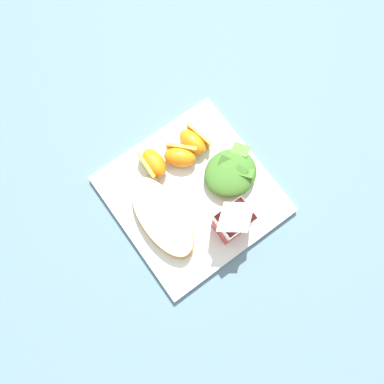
{
  "coord_description": "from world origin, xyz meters",
  "views": [
    {
      "loc": [
        0.1,
        0.14,
        0.73
      ],
      "look_at": [
        0.0,
        0.0,
        0.03
      ],
      "focal_mm": 37.0,
      "sensor_mm": 36.0,
      "label": 1
    }
  ],
  "objects_px": {
    "white_plate": "(192,194)",
    "orange_wedge_rear": "(153,163)",
    "cheesy_pizza_bread": "(162,217)",
    "green_salad_pile": "(231,173)",
    "orange_wedge_middle": "(180,156)",
    "orange_wedge_front": "(193,141)",
    "milk_carton": "(234,220)"
  },
  "relations": [
    {
      "from": "green_salad_pile",
      "to": "milk_carton",
      "type": "relative_size",
      "value": 0.97
    },
    {
      "from": "orange_wedge_middle",
      "to": "orange_wedge_rear",
      "type": "distance_m",
      "value": 0.05
    },
    {
      "from": "white_plate",
      "to": "orange_wedge_rear",
      "type": "height_order",
      "value": "orange_wedge_rear"
    },
    {
      "from": "cheesy_pizza_bread",
      "to": "orange_wedge_rear",
      "type": "distance_m",
      "value": 0.1
    },
    {
      "from": "orange_wedge_front",
      "to": "orange_wedge_rear",
      "type": "bearing_deg",
      "value": -6.08
    },
    {
      "from": "cheesy_pizza_bread",
      "to": "orange_wedge_front",
      "type": "height_order",
      "value": "orange_wedge_front"
    },
    {
      "from": "orange_wedge_middle",
      "to": "orange_wedge_rear",
      "type": "relative_size",
      "value": 1.11
    },
    {
      "from": "cheesy_pizza_bread",
      "to": "milk_carton",
      "type": "height_order",
      "value": "milk_carton"
    },
    {
      "from": "green_salad_pile",
      "to": "orange_wedge_rear",
      "type": "height_order",
      "value": "green_salad_pile"
    },
    {
      "from": "white_plate",
      "to": "orange_wedge_rear",
      "type": "relative_size",
      "value": 4.54
    },
    {
      "from": "orange_wedge_front",
      "to": "milk_carton",
      "type": "bearing_deg",
      "value": 77.16
    },
    {
      "from": "cheesy_pizza_bread",
      "to": "milk_carton",
      "type": "bearing_deg",
      "value": 138.06
    },
    {
      "from": "milk_carton",
      "to": "cheesy_pizza_bread",
      "type": "bearing_deg",
      "value": -41.94
    },
    {
      "from": "cheesy_pizza_bread",
      "to": "green_salad_pile",
      "type": "height_order",
      "value": "green_salad_pile"
    },
    {
      "from": "cheesy_pizza_bread",
      "to": "orange_wedge_rear",
      "type": "height_order",
      "value": "orange_wedge_rear"
    },
    {
      "from": "orange_wedge_middle",
      "to": "cheesy_pizza_bread",
      "type": "bearing_deg",
      "value": 38.63
    },
    {
      "from": "orange_wedge_front",
      "to": "orange_wedge_middle",
      "type": "relative_size",
      "value": 0.96
    },
    {
      "from": "milk_carton",
      "to": "green_salad_pile",
      "type": "bearing_deg",
      "value": -126.71
    },
    {
      "from": "orange_wedge_middle",
      "to": "orange_wedge_front",
      "type": "bearing_deg",
      "value": -166.05
    },
    {
      "from": "orange_wedge_front",
      "to": "green_salad_pile",
      "type": "bearing_deg",
      "value": 101.66
    },
    {
      "from": "cheesy_pizza_bread",
      "to": "green_salad_pile",
      "type": "bearing_deg",
      "value": 177.31
    },
    {
      "from": "white_plate",
      "to": "green_salad_pile",
      "type": "xyz_separation_m",
      "value": [
        -0.08,
        0.02,
        0.03
      ]
    },
    {
      "from": "green_salad_pile",
      "to": "orange_wedge_middle",
      "type": "relative_size",
      "value": 1.57
    },
    {
      "from": "orange_wedge_front",
      "to": "orange_wedge_middle",
      "type": "bearing_deg",
      "value": 13.95
    },
    {
      "from": "orange_wedge_front",
      "to": "white_plate",
      "type": "bearing_deg",
      "value": 52.41
    },
    {
      "from": "white_plate",
      "to": "orange_wedge_rear",
      "type": "distance_m",
      "value": 0.09
    },
    {
      "from": "white_plate",
      "to": "orange_wedge_front",
      "type": "bearing_deg",
      "value": -127.59
    },
    {
      "from": "green_salad_pile",
      "to": "orange_wedge_middle",
      "type": "distance_m",
      "value": 0.1
    },
    {
      "from": "orange_wedge_middle",
      "to": "orange_wedge_rear",
      "type": "bearing_deg",
      "value": -21.18
    },
    {
      "from": "milk_carton",
      "to": "orange_wedge_front",
      "type": "xyz_separation_m",
      "value": [
        -0.04,
        -0.17,
        -0.04
      ]
    },
    {
      "from": "green_salad_pile",
      "to": "orange_wedge_rear",
      "type": "bearing_deg",
      "value": -43.9
    },
    {
      "from": "cheesy_pizza_bread",
      "to": "orange_wedge_front",
      "type": "bearing_deg",
      "value": -147.35
    }
  ]
}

